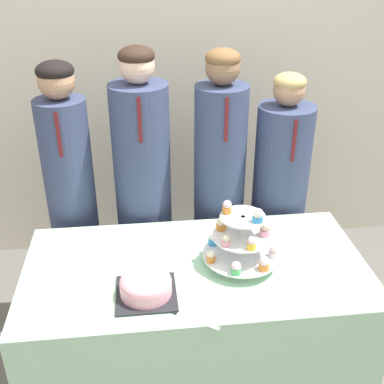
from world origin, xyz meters
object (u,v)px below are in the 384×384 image
at_px(round_cake, 146,285).
at_px(student_0, 73,206).
at_px(cupcake_stand, 243,240).
at_px(cake_knife, 179,314).
at_px(student_2, 219,197).
at_px(student_3, 278,205).
at_px(student_1, 144,201).

bearing_deg(round_cake, student_0, 116.36).
distance_m(cupcake_stand, student_0, 0.99).
bearing_deg(cake_knife, round_cake, 168.25).
bearing_deg(student_0, student_2, 0.00).
relative_size(cupcake_stand, student_0, 0.23).
distance_m(round_cake, student_0, 0.83).
bearing_deg(student_3, round_cake, -135.73).
bearing_deg(student_3, student_0, -180.00).
distance_m(round_cake, student_1, 0.74).
bearing_deg(student_1, student_2, -0.00).
bearing_deg(student_2, round_cake, -119.59).
xyz_separation_m(student_0, student_1, (0.38, 0.00, 0.01)).
bearing_deg(cake_knife, student_0, 154.42).
relative_size(cupcake_stand, student_3, 0.24).
bearing_deg(round_cake, student_1, 89.14).
relative_size(round_cake, student_3, 0.17).
bearing_deg(student_3, cake_knife, -126.18).
relative_size(student_1, student_3, 1.10).
bearing_deg(student_3, student_1, 180.00).
distance_m(student_1, student_3, 0.75).
bearing_deg(student_0, round_cake, -63.64).
height_order(round_cake, student_1, student_1).
xyz_separation_m(round_cake, student_3, (0.76, 0.74, -0.10)).
xyz_separation_m(cake_knife, student_0, (-0.49, 0.87, 0.01)).
bearing_deg(student_2, cupcake_stand, -89.40).
xyz_separation_m(round_cake, cupcake_stand, (0.43, 0.16, 0.07)).
relative_size(cake_knife, student_3, 0.16).
bearing_deg(student_2, cake_knife, -108.89).
distance_m(cake_knife, cupcake_stand, 0.44).
height_order(cake_knife, cupcake_stand, cupcake_stand).
bearing_deg(round_cake, student_3, 44.27).
bearing_deg(student_1, cupcake_stand, -54.19).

